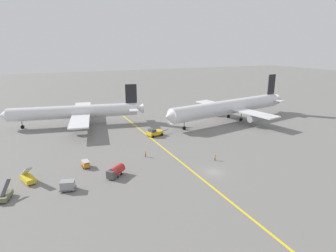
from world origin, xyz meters
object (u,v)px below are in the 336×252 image
(gse_fuel_bowser_stubby, at_px, (115,171))
(gse_baggage_cart_near_cluster, at_px, (86,164))
(gse_belt_loader_portside, at_px, (5,195))
(ground_crew_ramp_agent_by_cones, at_px, (145,154))
(airliner_at_gate_left, at_px, (76,112))
(gse_stair_truck_yellow, at_px, (28,178))
(ground_crew_marshaller_foreground, at_px, (215,158))
(gse_container_dolly_flat, at_px, (68,185))
(airliner_being_pushed, at_px, (229,107))
(pushback_tug, at_px, (154,132))

(gse_fuel_bowser_stubby, relative_size, gse_baggage_cart_near_cluster, 1.74)
(gse_belt_loader_portside, height_order, gse_fuel_bowser_stubby, gse_belt_loader_portside)
(ground_crew_ramp_agent_by_cones, bearing_deg, airliner_at_gate_left, 107.38)
(gse_fuel_bowser_stubby, xyz_separation_m, gse_stair_truck_yellow, (-18.33, 5.04, -0.31))
(ground_crew_marshaller_foreground, bearing_deg, gse_belt_loader_portside, -179.70)
(airliner_at_gate_left, bearing_deg, gse_container_dolly_flat, -99.03)
(airliner_being_pushed, relative_size, ground_crew_ramp_agent_by_cones, 37.00)
(gse_baggage_cart_near_cluster, bearing_deg, ground_crew_marshaller_foreground, -16.09)
(gse_belt_loader_portside, distance_m, gse_fuel_bowser_stubby, 22.36)
(airliner_being_pushed, relative_size, pushback_tug, 7.28)
(gse_belt_loader_portside, bearing_deg, ground_crew_ramp_agent_by_cones, 16.96)
(ground_crew_marshaller_foreground, bearing_deg, airliner_being_pushed, 49.85)
(airliner_at_gate_left, height_order, gse_baggage_cart_near_cluster, airliner_at_gate_left)
(airliner_at_gate_left, distance_m, gse_belt_loader_portside, 54.90)
(airliner_at_gate_left, distance_m, ground_crew_marshaller_foreground, 58.47)
(gse_belt_loader_portside, height_order, gse_stair_truck_yellow, gse_stair_truck_yellow)
(gse_container_dolly_flat, bearing_deg, gse_belt_loader_portside, 174.13)
(gse_container_dolly_flat, distance_m, gse_baggage_cart_near_cluster, 11.83)
(gse_belt_loader_portside, distance_m, ground_crew_ramp_agent_by_cones, 34.22)
(gse_fuel_bowser_stubby, xyz_separation_m, gse_container_dolly_flat, (-10.71, -2.44, -0.16))
(gse_fuel_bowser_stubby, distance_m, gse_stair_truck_yellow, 19.02)
(airliner_at_gate_left, bearing_deg, gse_baggage_cart_near_cluster, -94.22)
(pushback_tug, distance_m, gse_fuel_bowser_stubby, 32.15)
(gse_container_dolly_flat, height_order, gse_baggage_cart_near_cluster, gse_container_dolly_flat)
(airliner_at_gate_left, xyz_separation_m, pushback_tug, (21.99, -24.23, -3.98))
(ground_crew_ramp_agent_by_cones, height_order, ground_crew_marshaller_foreground, ground_crew_ramp_agent_by_cones)
(airliner_being_pushed, distance_m, gse_stair_truck_yellow, 77.73)
(gse_baggage_cart_near_cluster, bearing_deg, gse_belt_loader_portside, -150.75)
(ground_crew_ramp_agent_by_cones, bearing_deg, airliner_being_pushed, 28.16)
(gse_fuel_bowser_stubby, distance_m, ground_crew_marshaller_foreground, 26.32)
(gse_container_dolly_flat, xyz_separation_m, ground_crew_marshaller_foreground, (37.01, 1.44, -0.37))
(airliner_being_pushed, xyz_separation_m, gse_belt_loader_portside, (-76.65, -33.49, -4.76))
(airliner_being_pushed, xyz_separation_m, gse_container_dolly_flat, (-65.05, -34.69, -4.42))
(airliner_at_gate_left, height_order, gse_belt_loader_portside, airliner_at_gate_left)
(airliner_being_pushed, distance_m, gse_container_dolly_flat, 73.85)
(gse_belt_loader_portside, bearing_deg, airliner_at_gate_left, 68.69)
(pushback_tug, height_order, gse_belt_loader_portside, gse_belt_loader_portside)
(pushback_tug, xyz_separation_m, ground_crew_marshaller_foreground, (6.73, -26.51, -0.38))
(airliner_being_pushed, relative_size, gse_stair_truck_yellow, 12.32)
(airliner_at_gate_left, relative_size, gse_belt_loader_portside, 10.18)
(gse_baggage_cart_near_cluster, bearing_deg, airliner_being_pushed, 21.92)
(airliner_at_gate_left, bearing_deg, airliner_being_pushed, -17.13)
(gse_belt_loader_portside, relative_size, ground_crew_ramp_agent_by_cones, 3.08)
(gse_stair_truck_yellow, relative_size, gse_baggage_cart_near_cluster, 1.73)
(gse_stair_truck_yellow, height_order, ground_crew_ramp_agent_by_cones, gse_stair_truck_yellow)
(airliner_being_pushed, distance_m, gse_baggage_cart_near_cluster, 64.66)
(airliner_at_gate_left, xyz_separation_m, ground_crew_marshaller_foreground, (28.72, -50.74, -4.36))
(gse_container_dolly_flat, relative_size, ground_crew_marshaller_foreground, 2.36)
(pushback_tug, relative_size, gse_stair_truck_yellow, 1.69)
(gse_fuel_bowser_stubby, bearing_deg, pushback_tug, 52.51)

